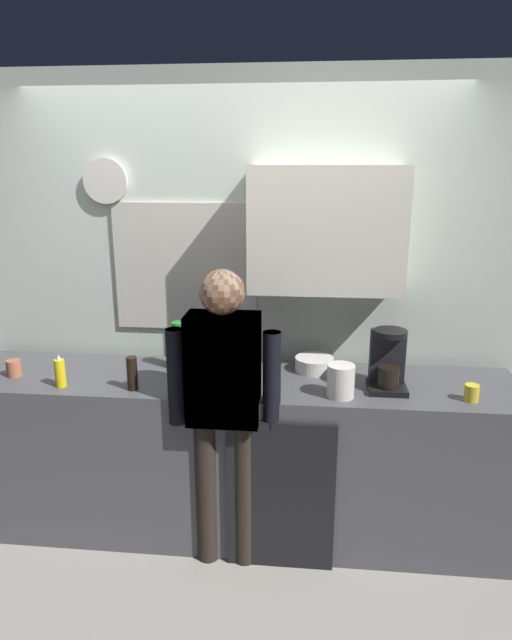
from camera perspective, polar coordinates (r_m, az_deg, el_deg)
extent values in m
plane|color=#9E998E|center=(3.29, -3.06, -23.27)|extent=(8.00, 8.00, 0.00)
cube|color=#4C4C51|center=(3.28, -2.35, -13.62)|extent=(3.13, 0.64, 0.93)
cube|color=black|center=(2.99, 2.54, -17.79)|extent=(0.56, 0.02, 0.84)
cube|color=silver|center=(3.37, -1.48, 2.50)|extent=(4.73, 0.10, 2.60)
cube|color=beige|center=(3.33, -7.31, 5.42)|extent=(0.86, 0.02, 0.76)
cube|color=#8CA5C6|center=(3.34, -7.29, 5.44)|extent=(0.80, 0.02, 0.70)
cube|color=silver|center=(3.06, 7.27, 9.24)|extent=(0.84, 0.32, 0.68)
cylinder|color=silver|center=(3.40, -15.26, 13.69)|extent=(0.26, 0.03, 0.26)
cube|color=black|center=(2.99, 13.34, -6.79)|extent=(0.20, 0.20, 0.03)
cube|color=black|center=(3.00, 13.39, -3.61)|extent=(0.18, 0.08, 0.28)
cylinder|color=black|center=(2.94, 13.50, -5.75)|extent=(0.11, 0.11, 0.11)
cylinder|color=black|center=(2.89, 13.72, -1.30)|extent=(0.17, 0.17, 0.03)
cylinder|color=black|center=(2.97, -12.66, -5.40)|extent=(0.06, 0.06, 0.18)
cylinder|color=#2D8C33|center=(3.20, -7.85, -2.65)|extent=(0.09, 0.09, 0.28)
cylinder|color=maroon|center=(3.19, -2.88, -3.15)|extent=(0.06, 0.06, 0.22)
cylinder|color=#B26647|center=(3.38, -23.71, -4.56)|extent=(0.08, 0.08, 0.09)
cylinder|color=yellow|center=(2.98, 21.37, -7.01)|extent=(0.07, 0.07, 0.09)
cylinder|color=white|center=(3.19, 6.04, -4.55)|extent=(0.22, 0.22, 0.08)
cylinder|color=yellow|center=(3.12, -19.57, -5.18)|extent=(0.06, 0.06, 0.15)
cone|color=white|center=(3.09, -19.72, -3.62)|extent=(0.02, 0.02, 0.03)
cylinder|color=silver|center=(2.85, 8.74, -6.23)|extent=(0.14, 0.14, 0.17)
cylinder|color=#3F4766|center=(3.07, -5.11, -17.14)|extent=(0.12, 0.12, 0.82)
cylinder|color=#3F4766|center=(3.04, -1.23, -17.41)|extent=(0.12, 0.12, 0.82)
cube|color=white|center=(2.74, -3.40, -5.09)|extent=(0.36, 0.20, 0.56)
sphere|color=#A57A59|center=(2.63, -3.53, 2.89)|extent=(0.22, 0.22, 0.22)
cylinder|color=white|center=(2.80, -8.25, -5.82)|extent=(0.09, 0.09, 0.50)
cylinder|color=white|center=(2.73, 1.63, -6.26)|extent=(0.09, 0.09, 0.50)
cylinder|color=brown|center=(3.07, -5.11, -17.14)|extent=(0.12, 0.12, 0.82)
cylinder|color=brown|center=(3.04, -1.23, -17.41)|extent=(0.12, 0.12, 0.82)
cube|color=#262633|center=(2.74, -3.40, -5.09)|extent=(0.36, 0.20, 0.56)
sphere|color=beige|center=(2.63, -3.53, 2.89)|extent=(0.22, 0.22, 0.22)
cylinder|color=#262633|center=(2.80, -8.25, -5.82)|extent=(0.09, 0.09, 0.50)
cylinder|color=#262633|center=(2.73, 1.63, -6.26)|extent=(0.09, 0.09, 0.50)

